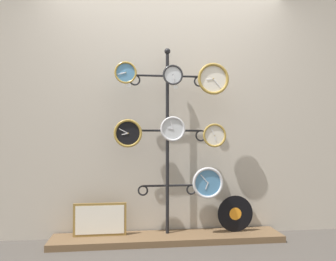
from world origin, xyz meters
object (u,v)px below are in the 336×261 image
at_px(clock_middle_left, 128,133).
at_px(vinyl_record, 235,214).
at_px(clock_top_center, 173,75).
at_px(picture_frame, 100,220).
at_px(clock_top_left, 126,73).
at_px(clock_top_right, 213,79).
at_px(clock_middle_center, 173,129).
at_px(display_stand, 167,174).
at_px(clock_middle_right, 214,135).
at_px(clock_bottom_right, 208,183).

height_order(clock_middle_left, vinyl_record, clock_middle_left).
relative_size(clock_top_center, clock_middle_left, 0.74).
xyz_separation_m(clock_middle_left, picture_frame, (-0.26, 0.08, -0.82)).
bearing_deg(clock_top_left, clock_top_right, 0.70).
relative_size(clock_middle_center, picture_frame, 0.49).
relative_size(vinyl_record, picture_frame, 0.72).
bearing_deg(clock_top_left, clock_middle_left, -10.89).
height_order(clock_top_center, picture_frame, clock_top_center).
relative_size(display_stand, vinyl_record, 5.24).
bearing_deg(clock_middle_right, clock_middle_center, -179.45).
bearing_deg(clock_top_left, display_stand, 13.29).
height_order(clock_top_right, clock_middle_left, clock_top_right).
xyz_separation_m(display_stand, clock_top_center, (0.04, -0.11, 0.95)).
distance_m(clock_middle_left, clock_bottom_right, 0.90).
bearing_deg(display_stand, clock_top_center, -69.68).
distance_m(display_stand, clock_bottom_right, 0.40).
distance_m(clock_middle_left, clock_middle_right, 0.84).
xyz_separation_m(clock_middle_center, clock_bottom_right, (0.33, -0.04, -0.52)).
xyz_separation_m(display_stand, clock_top_right, (0.44, -0.09, 0.93)).
distance_m(clock_top_right, clock_middle_left, 0.98).
height_order(clock_top_left, clock_top_center, clock_top_left).
xyz_separation_m(display_stand, picture_frame, (-0.65, -0.02, -0.42)).
distance_m(clock_top_center, clock_middle_right, 0.71).
height_order(clock_top_left, clock_middle_right, clock_top_left).
xyz_separation_m(clock_top_right, clock_middle_right, (0.01, 0.01, -0.55)).
distance_m(clock_top_left, clock_middle_right, 1.04).
bearing_deg(vinyl_record, display_stand, 176.51).
bearing_deg(clock_top_center, display_stand, 110.32).
relative_size(clock_top_center, vinyl_record, 0.55).
height_order(clock_top_center, clock_middle_left, clock_top_center).
bearing_deg(clock_top_right, clock_middle_center, 179.19).
bearing_deg(picture_frame, display_stand, 1.52).
relative_size(clock_top_left, clock_middle_left, 0.79).
bearing_deg(display_stand, clock_top_left, -166.71).
height_order(clock_top_left, clock_middle_center, clock_top_left).
relative_size(display_stand, picture_frame, 3.77).
xyz_separation_m(display_stand, clock_bottom_right, (0.38, -0.12, -0.08)).
bearing_deg(clock_top_left, clock_top_center, -1.31).
bearing_deg(clock_middle_left, clock_bottom_right, -1.26).
relative_size(clock_top_left, clock_bottom_right, 0.70).
relative_size(clock_middle_left, vinyl_record, 0.74).
bearing_deg(clock_middle_center, clock_middle_left, -177.25).
height_order(clock_top_right, clock_middle_right, clock_top_right).
relative_size(display_stand, clock_bottom_right, 6.23).
bearing_deg(picture_frame, clock_top_right, -3.63).
xyz_separation_m(clock_middle_center, clock_middle_right, (0.41, 0.00, -0.06)).
height_order(clock_bottom_right, vinyl_record, clock_bottom_right).
relative_size(clock_top_right, clock_middle_center, 1.29).
bearing_deg(picture_frame, clock_middle_right, -3.09).
relative_size(clock_middle_right, clock_bottom_right, 0.77).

